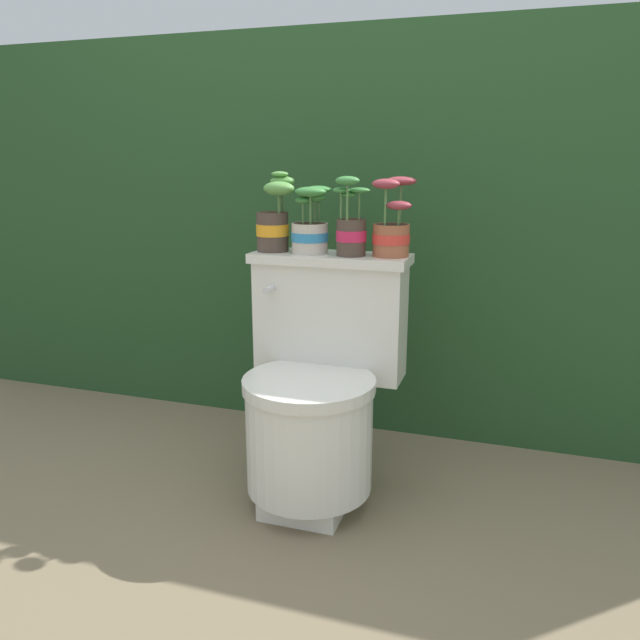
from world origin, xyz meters
name	(u,v)px	position (x,y,z in m)	size (l,w,h in m)	color
ground_plane	(295,507)	(0.00, 0.00, 0.00)	(12.00, 12.00, 0.00)	#75664C
hedge_backdrop	(373,230)	(0.00, 0.98, 0.75)	(3.66, 0.68, 1.51)	#234723
toilet	(317,393)	(0.04, 0.11, 0.34)	(0.50, 0.50, 0.76)	silver
potted_plant_left	(274,220)	(-0.15, 0.24, 0.86)	(0.14, 0.12, 0.25)	#47382D
potted_plant_midleft	(310,228)	(-0.03, 0.24, 0.84)	(0.12, 0.12, 0.21)	beige
potted_plant_middle	(351,229)	(0.11, 0.22, 0.84)	(0.11, 0.11, 0.24)	#47382D
potted_plant_midright	(392,229)	(0.23, 0.25, 0.84)	(0.12, 0.14, 0.24)	#9E5638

